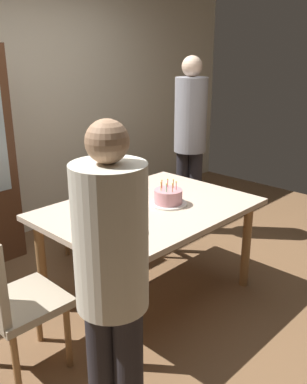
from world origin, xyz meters
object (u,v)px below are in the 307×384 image
object	(u,v)px
dining_table	(149,217)
chair_spindle_back	(93,209)
person_celebrant	(112,278)
plate_far_side	(119,200)
birthday_cake	(168,197)
plate_near_celebrant	(130,232)
person_guest	(190,135)
chair_upholstered	(8,296)

from	to	relation	value
dining_table	chair_spindle_back	world-z (taller)	chair_spindle_back
chair_spindle_back	person_celebrant	distance (m)	2.07
dining_table	plate_far_side	bearing A→B (deg)	107.13
dining_table	chair_spindle_back	distance (m)	0.90
birthday_cake	plate_near_celebrant	distance (m)	0.58
plate_far_side	chair_spindle_back	size ratio (longest dim) A/B	0.23
dining_table	birthday_cake	size ratio (longest dim) A/B	5.43
plate_far_side	chair_spindle_back	bearing A→B (deg)	69.65
plate_near_celebrant	person_guest	size ratio (longest dim) A/B	0.12
plate_far_side	dining_table	bearing A→B (deg)	-72.87
plate_far_side	person_celebrant	size ratio (longest dim) A/B	0.14
dining_table	plate_near_celebrant	size ratio (longest dim) A/B	6.91
birthday_cake	chair_upholstered	world-z (taller)	chair_upholstered
birthday_cake	plate_near_celebrant	world-z (taller)	birthday_cake
plate_far_side	chair_spindle_back	world-z (taller)	chair_spindle_back
birthday_cake	person_celebrant	bearing A→B (deg)	-148.66
plate_near_celebrant	dining_table	bearing A→B (deg)	30.54
birthday_cake	chair_spindle_back	xyz separation A→B (m)	(0.02, 0.94, -0.35)
plate_near_celebrant	chair_spindle_back	xyz separation A→B (m)	(0.57, 1.11, -0.30)
chair_spindle_back	person_celebrant	bearing A→B (deg)	-125.68
dining_table	person_celebrant	bearing A→B (deg)	-142.84
dining_table	chair_upholstered	world-z (taller)	chair_upholstered
person_celebrant	plate_far_side	bearing A→B (deg)	47.15
birthday_cake	chair_upholstered	xyz separation A→B (m)	(-1.28, 0.06, -0.28)
chair_upholstered	person_celebrant	distance (m)	0.86
dining_table	chair_upholstered	xyz separation A→B (m)	(-1.15, -0.01, -0.14)
person_guest	dining_table	bearing A→B (deg)	-153.76
birthday_cake	person_guest	distance (m)	1.28
person_celebrant	person_guest	xyz separation A→B (m)	(2.23, 1.37, 0.12)
person_guest	plate_near_celebrant	bearing A→B (deg)	-152.62
plate_far_side	person_celebrant	bearing A→B (deg)	-132.85
person_guest	birthday_cake	bearing A→B (deg)	-148.15
dining_table	chair_upholstered	size ratio (longest dim) A/B	1.60
chair_upholstered	plate_far_side	bearing A→B (deg)	13.61
birthday_cake	person_celebrant	world-z (taller)	person_celebrant
plate_near_celebrant	person_celebrant	bearing A→B (deg)	-138.87
birthday_cake	plate_near_celebrant	xyz separation A→B (m)	(-0.55, -0.17, -0.05)
plate_near_celebrant	person_guest	xyz separation A→B (m)	(1.62, 0.84, 0.27)
chair_upholstered	person_guest	world-z (taller)	person_guest
plate_near_celebrant	chair_spindle_back	world-z (taller)	chair_spindle_back
dining_table	person_celebrant	world-z (taller)	person_celebrant
dining_table	person_guest	xyz separation A→B (m)	(1.20, 0.59, 0.36)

